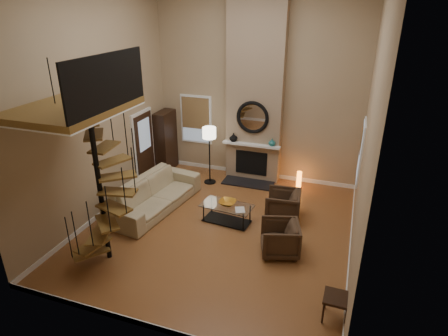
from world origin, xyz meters
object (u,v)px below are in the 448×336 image
(coffee_table, at_px, (227,211))
(accent_lamp, at_px, (299,180))
(hutch, at_px, (166,141))
(sofa, at_px, (155,194))
(floor_lamp, at_px, (209,137))
(side_chair, at_px, (343,295))
(armchair_near, at_px, (286,206))
(armchair_far, at_px, (283,238))

(coffee_table, bearing_deg, accent_lamp, 60.82)
(hutch, distance_m, accent_lamp, 4.27)
(sofa, xyz_separation_m, accent_lamp, (3.35, 2.40, -0.15))
(floor_lamp, relative_size, side_chair, 1.80)
(armchair_near, height_order, coffee_table, armchair_near)
(hutch, relative_size, floor_lamp, 1.10)
(sofa, height_order, armchair_far, sofa)
(accent_lamp, bearing_deg, armchair_far, -86.85)
(hutch, distance_m, side_chair, 7.44)
(hutch, distance_m, coffee_table, 3.80)
(armchair_far, xyz_separation_m, coffee_table, (-1.54, 0.80, -0.07))
(hutch, bearing_deg, coffee_table, -40.45)
(armchair_far, height_order, accent_lamp, armchair_far)
(armchair_far, relative_size, floor_lamp, 0.47)
(hutch, xyz_separation_m, armchair_far, (4.39, -3.23, -0.60))
(sofa, relative_size, armchair_near, 3.41)
(armchair_far, xyz_separation_m, floor_lamp, (-2.73, 2.73, 1.06))
(accent_lamp, relative_size, side_chair, 0.53)
(armchair_far, bearing_deg, coffee_table, -134.17)
(hutch, relative_size, armchair_far, 2.35)
(armchair_near, distance_m, armchair_far, 1.44)
(hutch, xyz_separation_m, armchair_near, (4.17, -1.80, -0.60))
(coffee_table, bearing_deg, sofa, 178.79)
(armchair_far, relative_size, side_chair, 0.84)
(sofa, distance_m, accent_lamp, 4.12)
(armchair_near, distance_m, floor_lamp, 3.02)
(hutch, relative_size, accent_lamp, 3.70)
(armchair_near, xyz_separation_m, floor_lamp, (-2.51, 1.30, 1.06))
(coffee_table, relative_size, side_chair, 1.37)
(sofa, relative_size, coffee_table, 2.16)
(armchair_near, bearing_deg, floor_lamp, -122.97)
(side_chair, bearing_deg, sofa, 153.50)
(coffee_table, xyz_separation_m, accent_lamp, (1.36, 2.44, -0.03))
(hutch, height_order, accent_lamp, hutch)
(sofa, relative_size, floor_lamp, 1.64)
(floor_lamp, distance_m, accent_lamp, 2.85)
(armchair_near, height_order, accent_lamp, armchair_near)
(sofa, bearing_deg, coffee_table, -83.24)
(armchair_far, distance_m, accent_lamp, 3.24)
(sofa, distance_m, armchair_far, 3.62)
(accent_lamp, bearing_deg, armchair_near, -91.24)
(armchair_near, xyz_separation_m, coffee_table, (-1.32, -0.62, -0.07))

